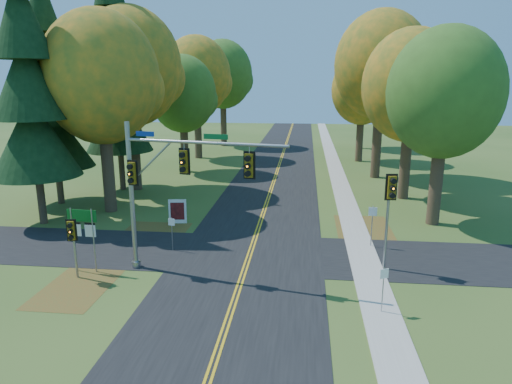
# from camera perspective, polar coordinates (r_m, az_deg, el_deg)

# --- Properties ---
(ground) EXTENTS (160.00, 160.00, 0.00)m
(ground) POSITION_cam_1_polar(r_m,az_deg,el_deg) (23.74, -1.34, -9.45)
(ground) COLOR #2F4D1B
(ground) RESTS_ON ground
(road_main) EXTENTS (8.00, 160.00, 0.02)m
(road_main) POSITION_cam_1_polar(r_m,az_deg,el_deg) (23.74, -1.34, -9.43)
(road_main) COLOR black
(road_main) RESTS_ON ground
(road_cross) EXTENTS (60.00, 6.00, 0.02)m
(road_cross) POSITION_cam_1_polar(r_m,az_deg,el_deg) (25.57, -0.75, -7.67)
(road_cross) COLOR black
(road_cross) RESTS_ON ground
(centerline_left) EXTENTS (0.10, 160.00, 0.01)m
(centerline_left) POSITION_cam_1_polar(r_m,az_deg,el_deg) (23.74, -1.59, -9.38)
(centerline_left) COLOR gold
(centerline_left) RESTS_ON road_main
(centerline_right) EXTENTS (0.10, 160.00, 0.01)m
(centerline_right) POSITION_cam_1_polar(r_m,az_deg,el_deg) (23.72, -1.10, -9.40)
(centerline_right) COLOR gold
(centerline_right) RESTS_ON road_main
(sidewalk_east) EXTENTS (1.60, 160.00, 0.06)m
(sidewalk_east) POSITION_cam_1_polar(r_m,az_deg,el_deg) (23.78, 13.86, -9.76)
(sidewalk_east) COLOR #9E998E
(sidewalk_east) RESTS_ON ground
(leaf_patch_w_near) EXTENTS (4.00, 6.00, 0.00)m
(leaf_patch_w_near) POSITION_cam_1_polar(r_m,az_deg,el_deg) (28.85, -13.23, -5.51)
(leaf_patch_w_near) COLOR brown
(leaf_patch_w_near) RESTS_ON ground
(leaf_patch_e) EXTENTS (3.50, 8.00, 0.00)m
(leaf_patch_e) POSITION_cam_1_polar(r_m,az_deg,el_deg) (29.42, 13.55, -5.15)
(leaf_patch_e) COLOR brown
(leaf_patch_e) RESTS_ON ground
(leaf_patch_w_far) EXTENTS (3.00, 5.00, 0.00)m
(leaf_patch_w_far) POSITION_cam_1_polar(r_m,az_deg,el_deg) (23.30, -21.35, -10.91)
(leaf_patch_w_far) COLOR brown
(leaf_patch_w_far) RESTS_ON ground
(tree_w_a) EXTENTS (8.00, 8.00, 14.15)m
(tree_w_a) POSITION_cam_1_polar(r_m,az_deg,el_deg) (34.02, -18.65, 13.31)
(tree_w_a) COLOR #38281C
(tree_w_a) RESTS_ON ground
(tree_e_a) EXTENTS (7.20, 7.20, 12.73)m
(tree_e_a) POSITION_cam_1_polar(r_m,az_deg,el_deg) (31.60, 22.59, 11.27)
(tree_e_a) COLOR #38281C
(tree_e_a) RESTS_ON ground
(tree_w_b) EXTENTS (8.60, 8.60, 15.38)m
(tree_w_b) POSITION_cam_1_polar(r_m,az_deg,el_deg) (40.64, -15.39, 14.76)
(tree_w_b) COLOR #38281C
(tree_w_b) RESTS_ON ground
(tree_e_b) EXTENTS (7.60, 7.60, 13.33)m
(tree_e_b) POSITION_cam_1_polar(r_m,az_deg,el_deg) (38.05, 18.92, 12.39)
(tree_e_b) COLOR #38281C
(tree_e_b) RESTS_ON ground
(tree_w_c) EXTENTS (6.80, 6.80, 11.91)m
(tree_w_c) POSITION_cam_1_polar(r_m,az_deg,el_deg) (47.75, -9.07, 11.95)
(tree_w_c) COLOR #38281C
(tree_w_c) RESTS_ON ground
(tree_e_c) EXTENTS (8.80, 8.80, 15.79)m
(tree_e_c) POSITION_cam_1_polar(r_m,az_deg,el_deg) (45.85, 15.52, 14.96)
(tree_e_c) COLOR #38281C
(tree_e_c) RESTS_ON ground
(tree_w_d) EXTENTS (8.20, 8.20, 14.56)m
(tree_w_d) POSITION_cam_1_polar(r_m,az_deg,el_deg) (56.32, -7.37, 14.14)
(tree_w_d) COLOR #38281C
(tree_w_d) RESTS_ON ground
(tree_e_d) EXTENTS (7.00, 7.00, 12.32)m
(tree_e_d) POSITION_cam_1_polar(r_m,az_deg,el_deg) (54.86, 13.20, 12.30)
(tree_e_d) COLOR #38281C
(tree_e_d) RESTS_ON ground
(tree_w_e) EXTENTS (8.40, 8.40, 14.97)m
(tree_w_e) POSITION_cam_1_polar(r_m,az_deg,el_deg) (66.76, -4.10, 14.41)
(tree_w_e) COLOR #38281C
(tree_w_e) RESTS_ON ground
(tree_e_e) EXTENTS (7.80, 7.80, 13.74)m
(tree_e_e) POSITION_cam_1_polar(r_m,az_deg,el_deg) (65.62, 13.22, 13.33)
(tree_e_e) COLOR #38281C
(tree_e_e) RESTS_ON ground
(pine_a) EXTENTS (5.60, 5.60, 19.48)m
(pine_a) POSITION_cam_1_polar(r_m,az_deg,el_deg) (32.64, -26.63, 12.06)
(pine_a) COLOR #38281C
(pine_a) RESTS_ON ground
(pine_b) EXTENTS (5.60, 5.60, 17.31)m
(pine_b) POSITION_cam_1_polar(r_m,az_deg,el_deg) (37.72, -24.32, 10.79)
(pine_b) COLOR #38281C
(pine_b) RESTS_ON ground
(pine_c) EXTENTS (5.60, 5.60, 20.56)m
(pine_c) POSITION_cam_1_polar(r_m,az_deg,el_deg) (40.84, -17.20, 13.68)
(pine_c) COLOR #38281C
(pine_c) RESTS_ON ground
(traffic_mast) EXTENTS (8.08, 1.91, 7.46)m
(traffic_mast) POSITION_cam_1_polar(r_m,az_deg,el_deg) (22.13, -11.10, 1.61)
(traffic_mast) COLOR gray
(traffic_mast) RESTS_ON ground
(east_signal_pole) EXTENTS (0.58, 0.67, 5.01)m
(east_signal_pole) POSITION_cam_1_polar(r_m,az_deg,el_deg) (23.11, 16.42, -0.73)
(east_signal_pole) COLOR gray
(east_signal_pole) RESTS_ON ground
(ped_signal_pole) EXTENTS (0.48, 0.56, 3.04)m
(ped_signal_pole) POSITION_cam_1_polar(r_m,az_deg,el_deg) (23.33, -21.99, -4.99)
(ped_signal_pole) COLOR gray
(ped_signal_pole) RESTS_ON ground
(route_sign_cluster) EXTENTS (1.54, 0.16, 3.30)m
(route_sign_cluster) POSITION_cam_1_polar(r_m,az_deg,el_deg) (24.12, -20.86, -4.13)
(route_sign_cluster) COLOR gray
(route_sign_cluster) RESTS_ON ground
(info_kiosk) EXTENTS (1.19, 0.32, 1.63)m
(info_kiosk) POSITION_cam_1_polar(r_m,az_deg,el_deg) (31.00, -9.77, -2.42)
(info_kiosk) COLOR silver
(info_kiosk) RESTS_ON ground
(reg_sign_e_north) EXTENTS (0.47, 0.07, 2.46)m
(reg_sign_e_north) POSITION_cam_1_polar(r_m,az_deg,el_deg) (26.85, 14.33, -3.28)
(reg_sign_e_north) COLOR gray
(reg_sign_e_north) RESTS_ON ground
(reg_sign_e_south) EXTENTS (0.36, 0.19, 2.03)m
(reg_sign_e_south) POSITION_cam_1_polar(r_m,az_deg,el_deg) (19.63, 15.66, -10.75)
(reg_sign_e_south) COLOR gray
(reg_sign_e_south) RESTS_ON ground
(reg_sign_w) EXTENTS (0.37, 0.07, 1.95)m
(reg_sign_w) POSITION_cam_1_polar(r_m,az_deg,el_deg) (25.99, -10.48, -4.44)
(reg_sign_w) COLOR gray
(reg_sign_w) RESTS_ON ground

